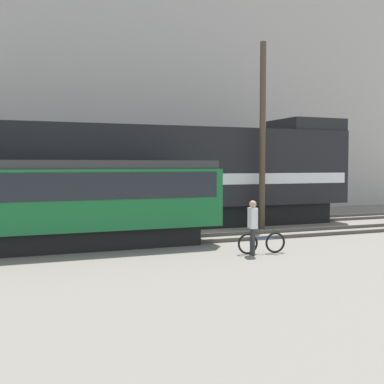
{
  "coord_description": "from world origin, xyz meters",
  "views": [
    {
      "loc": [
        -7.25,
        -18.84,
        2.9
      ],
      "look_at": [
        -0.34,
        -0.98,
        1.8
      ],
      "focal_mm": 45.0,
      "sensor_mm": 36.0,
      "label": 1
    }
  ],
  "objects": [
    {
      "name": "freight_locomotive",
      "position": [
        -2.23,
        2.12,
        2.4
      ],
      "size": [
        21.94,
        3.04,
        5.17
      ],
      "color": "black",
      "rests_on": "ground"
    },
    {
      "name": "utility_pole_center",
      "position": [
        3.43,
        0.07,
        4.15
      ],
      "size": [
        0.27,
        0.27,
        8.31
      ],
      "color": "#4C3D2D",
      "rests_on": "ground"
    },
    {
      "name": "track_far",
      "position": [
        0.0,
        2.12,
        0.07
      ],
      "size": [
        60.0,
        1.51,
        0.14
      ],
      "color": "#47423D",
      "rests_on": "ground"
    },
    {
      "name": "building_backdrop",
      "position": [
        0.0,
        11.57,
        7.86
      ],
      "size": [
        42.59,
        6.0,
        15.72
      ],
      "color": "#B7B2A8",
      "rests_on": "ground"
    },
    {
      "name": "person",
      "position": [
        0.06,
        -5.31,
        1.07
      ],
      "size": [
        0.26,
        0.38,
        1.75
      ],
      "color": "#333333",
      "rests_on": "ground"
    },
    {
      "name": "bicycle",
      "position": [
        0.45,
        -5.2,
        0.35
      ],
      "size": [
        1.64,
        0.44,
        0.75
      ],
      "color": "black",
      "rests_on": "ground"
    },
    {
      "name": "streetcar",
      "position": [
        -6.24,
        -1.98,
        1.74
      ],
      "size": [
        12.42,
        2.54,
        3.04
      ],
      "color": "black",
      "rests_on": "ground"
    },
    {
      "name": "ground_plane",
      "position": [
        0.0,
        0.0,
        0.0
      ],
      "size": [
        120.0,
        120.0,
        0.0
      ],
      "primitive_type": "plane",
      "color": "slate"
    },
    {
      "name": "track_near",
      "position": [
        0.0,
        -1.98,
        0.07
      ],
      "size": [
        60.0,
        1.51,
        0.14
      ],
      "color": "#47423D",
      "rests_on": "ground"
    }
  ]
}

